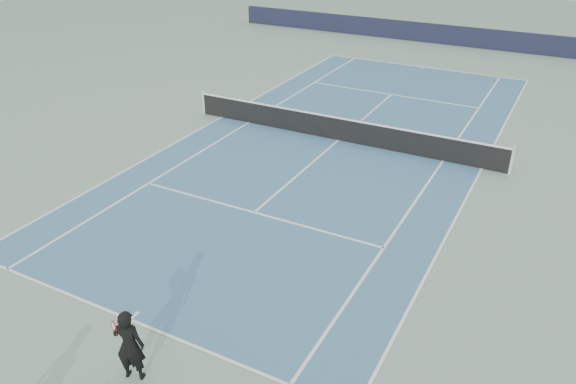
% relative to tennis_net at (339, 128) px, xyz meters
% --- Properties ---
extents(ground, '(80.00, 80.00, 0.00)m').
position_rel_tennis_net_xyz_m(ground, '(0.00, 0.00, -0.50)').
color(ground, gray).
extents(court_surface, '(10.97, 23.77, 0.01)m').
position_rel_tennis_net_xyz_m(court_surface, '(0.00, 0.00, -0.50)').
color(court_surface, teal).
rests_on(court_surface, ground).
extents(tennis_net, '(12.90, 0.10, 1.07)m').
position_rel_tennis_net_xyz_m(tennis_net, '(0.00, 0.00, 0.00)').
color(tennis_net, silver).
rests_on(tennis_net, ground).
extents(windscreen_far, '(30.00, 0.25, 1.20)m').
position_rel_tennis_net_xyz_m(windscreen_far, '(0.00, 17.88, 0.10)').
color(windscreen_far, black).
rests_on(windscreen_far, ground).
extents(tennis_player, '(0.82, 0.62, 1.64)m').
position_rel_tennis_net_xyz_m(tennis_player, '(1.24, -13.12, 0.32)').
color(tennis_player, black).
rests_on(tennis_player, ground).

